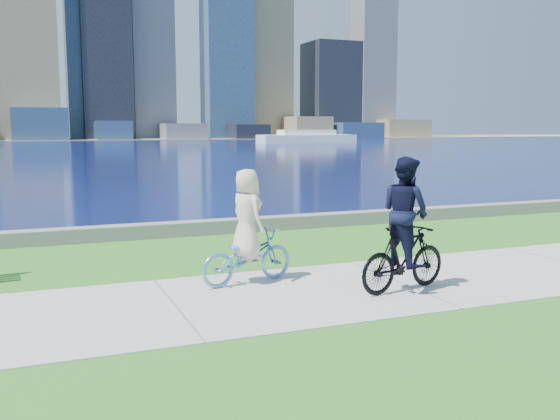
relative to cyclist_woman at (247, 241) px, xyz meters
The scene contains 9 objects.
ground 1.92m from the cyclist_woman, 147.61° to the right, with size 320.00×320.00×0.00m, color #286B1C.
concrete_path 1.91m from the cyclist_woman, 147.61° to the right, with size 80.00×3.50×0.02m, color #A8A9A3.
seawall 5.50m from the cyclist_woman, 105.78° to the left, with size 90.00×0.50×0.35m, color slate.
bay_water 71.08m from the cyclist_woman, 91.20° to the left, with size 320.00×131.00×0.01m, color #0B1549.
far_shore 129.07m from the cyclist_woman, 90.66° to the left, with size 320.00×30.00×0.12m, color gray.
city_skyline 130.48m from the cyclist_woman, 88.36° to the left, with size 175.97×23.05×76.00m.
ferry_far 91.34m from the cyclist_woman, 65.07° to the left, with size 15.95×4.56×2.16m.
cyclist_woman is the anchor object (origin of this frame).
cyclist_man 2.70m from the cyclist_woman, 32.94° to the right, with size 0.91×1.91×2.25m.
Camera 1 is at (-1.96, -9.20, 2.76)m, focal length 40.00 mm.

